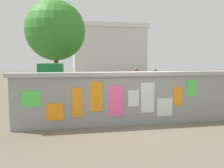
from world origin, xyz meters
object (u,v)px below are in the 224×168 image
object	(u,v)px
auto_rickshaw_truck	(71,82)
person_bystander	(136,79)
bicycle_near	(178,98)
tree_roadside	(55,31)
person_walking	(155,81)
bicycle_far	(144,104)
motorcycle	(46,104)

from	to	relation	value
auto_rickshaw_truck	person_bystander	world-z (taller)	auto_rickshaw_truck
bicycle_near	tree_roadside	distance (m)	9.49
auto_rickshaw_truck	person_walking	xyz separation A→B (m)	(4.02, -1.50, 0.09)
person_walking	person_bystander	distance (m)	1.69
bicycle_near	bicycle_far	bearing A→B (deg)	-153.58
bicycle_near	bicycle_far	world-z (taller)	same
motorcycle	bicycle_near	distance (m)	5.55
person_walking	person_bystander	bearing A→B (deg)	106.07
auto_rickshaw_truck	tree_roadside	xyz separation A→B (m)	(-0.92, 3.93, 3.06)
bicycle_near	person_walking	xyz separation A→B (m)	(-0.53, 1.44, 0.62)
bicycle_far	person_walking	size ratio (longest dim) A/B	1.05
person_walking	tree_roadside	distance (m)	7.92
person_bystander	bicycle_near	bearing A→B (deg)	-71.95
motorcycle	auto_rickshaw_truck	bearing A→B (deg)	75.64
auto_rickshaw_truck	person_bystander	distance (m)	3.55
person_walking	tree_roadside	size ratio (longest dim) A/B	0.27
bicycle_near	person_walking	world-z (taller)	person_walking
bicycle_far	person_walking	world-z (taller)	person_walking
auto_rickshaw_truck	bicycle_near	bearing A→B (deg)	-32.88
motorcycle	bicycle_near	world-z (taller)	bicycle_near
auto_rickshaw_truck	person_bystander	bearing A→B (deg)	1.95
auto_rickshaw_truck	bicycle_near	world-z (taller)	auto_rickshaw_truck
tree_roadside	person_walking	bearing A→B (deg)	-47.76
bicycle_near	tree_roadside	size ratio (longest dim) A/B	0.28
person_bystander	person_walking	bearing A→B (deg)	-73.93
motorcycle	bicycle_far	xyz separation A→B (m)	(3.61, -0.17, -0.10)
bicycle_near	tree_roadside	xyz separation A→B (m)	(-5.47, 6.87, 3.60)
motorcycle	person_walking	distance (m)	5.46
person_walking	tree_roadside	xyz separation A→B (m)	(-4.94, 5.44, 2.98)
auto_rickshaw_truck	bicycle_near	distance (m)	5.44
bicycle_near	person_bystander	distance (m)	3.28
tree_roadside	motorcycle	bearing A→B (deg)	-90.24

